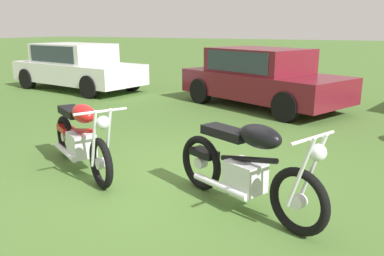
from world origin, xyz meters
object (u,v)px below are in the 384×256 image
object	(u,v)px
car_white	(76,64)
car_burgundy	(261,74)
motorcycle_black	(245,167)
motorcycle_red	(81,137)

from	to	relation	value
car_white	car_burgundy	size ratio (longest dim) A/B	1.03
motorcycle_black	car_white	bearing A→B (deg)	167.06
motorcycle_red	car_white	world-z (taller)	car_white
motorcycle_black	car_white	distance (m)	9.44
motorcycle_black	car_white	world-z (taller)	car_white
motorcycle_red	motorcycle_black	world-z (taller)	same
car_burgundy	car_white	bearing A→B (deg)	-156.78
motorcycle_black	car_burgundy	distance (m)	5.84
motorcycle_red	car_burgundy	bearing A→B (deg)	110.80
motorcycle_red	motorcycle_black	distance (m)	2.38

